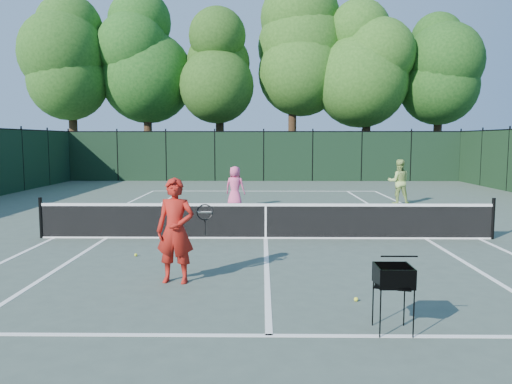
{
  "coord_description": "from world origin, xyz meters",
  "views": [
    {
      "loc": [
        -0.09,
        -12.64,
        2.53
      ],
      "look_at": [
        -0.26,
        1.0,
        1.1
      ],
      "focal_mm": 35.0,
      "sensor_mm": 36.0,
      "label": 1
    }
  ],
  "objects_px": {
    "player_green": "(399,182)",
    "loose_ball_midcourt": "(136,255)",
    "ball_hopper": "(394,276)",
    "coach": "(176,231)",
    "loose_ball_near_cart": "(356,299)",
    "player_pink": "(235,187)"
  },
  "relations": [
    {
      "from": "player_green",
      "to": "player_pink",
      "type": "bearing_deg",
      "value": 13.92
    },
    {
      "from": "player_pink",
      "to": "loose_ball_near_cart",
      "type": "height_order",
      "value": "player_pink"
    },
    {
      "from": "coach",
      "to": "player_pink",
      "type": "height_order",
      "value": "coach"
    },
    {
      "from": "player_pink",
      "to": "loose_ball_near_cart",
      "type": "bearing_deg",
      "value": 121.43
    },
    {
      "from": "coach",
      "to": "ball_hopper",
      "type": "relative_size",
      "value": 2.1
    },
    {
      "from": "ball_hopper",
      "to": "loose_ball_midcourt",
      "type": "bearing_deg",
      "value": 154.24
    },
    {
      "from": "coach",
      "to": "player_green",
      "type": "xyz_separation_m",
      "value": [
        6.93,
        11.01,
        -0.05
      ]
    },
    {
      "from": "player_green",
      "to": "loose_ball_midcourt",
      "type": "height_order",
      "value": "player_green"
    },
    {
      "from": "ball_hopper",
      "to": "loose_ball_near_cart",
      "type": "height_order",
      "value": "ball_hopper"
    },
    {
      "from": "coach",
      "to": "loose_ball_midcourt",
      "type": "bearing_deg",
      "value": 129.05
    },
    {
      "from": "coach",
      "to": "ball_hopper",
      "type": "xyz_separation_m",
      "value": [
        3.26,
        -2.26,
        -0.19
      ]
    },
    {
      "from": "player_green",
      "to": "loose_ball_midcourt",
      "type": "xyz_separation_m",
      "value": [
        -8.15,
        -9.04,
        -0.85
      ]
    },
    {
      "from": "coach",
      "to": "player_green",
      "type": "distance_m",
      "value": 13.01
    },
    {
      "from": "player_pink",
      "to": "ball_hopper",
      "type": "height_order",
      "value": "player_pink"
    },
    {
      "from": "ball_hopper",
      "to": "coach",
      "type": "bearing_deg",
      "value": 162.78
    },
    {
      "from": "player_pink",
      "to": "loose_ball_midcourt",
      "type": "height_order",
      "value": "player_pink"
    },
    {
      "from": "loose_ball_near_cart",
      "to": "player_pink",
      "type": "bearing_deg",
      "value": 102.8
    },
    {
      "from": "loose_ball_near_cart",
      "to": "loose_ball_midcourt",
      "type": "height_order",
      "value": "same"
    },
    {
      "from": "player_pink",
      "to": "ball_hopper",
      "type": "bearing_deg",
      "value": 121.28
    },
    {
      "from": "coach",
      "to": "ball_hopper",
      "type": "height_order",
      "value": "coach"
    },
    {
      "from": "player_pink",
      "to": "loose_ball_midcourt",
      "type": "relative_size",
      "value": 22.73
    },
    {
      "from": "player_green",
      "to": "loose_ball_midcourt",
      "type": "bearing_deg",
      "value": 52.83
    }
  ]
}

